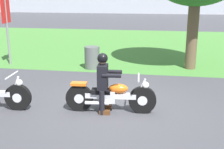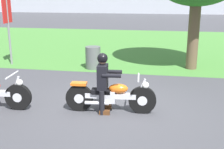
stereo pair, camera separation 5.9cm
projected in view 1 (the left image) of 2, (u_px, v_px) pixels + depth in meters
ground at (111, 108)px, 7.04m from camera, size 120.00×120.00×0.00m
grass_verge at (139, 44)px, 15.71m from camera, size 60.00×12.00×0.01m
motorcycle_lead at (111, 96)px, 6.73m from camera, size 2.11×0.66×0.88m
rider_lead at (104, 78)px, 6.63m from camera, size 0.57×0.49×1.40m
trash_can at (92, 58)px, 10.61m from camera, size 0.55×0.55×0.81m
sign_banner at (6, 20)px, 10.85m from camera, size 0.08×0.60×2.60m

